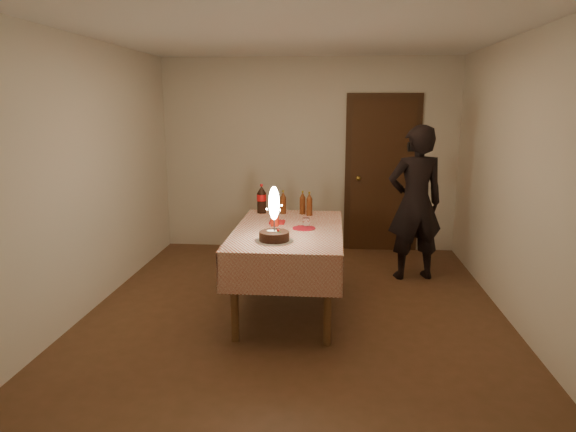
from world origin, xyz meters
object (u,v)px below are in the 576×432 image
Objects in this scene: clear_cup at (306,222)px; red_cup at (275,221)px; birthday_cake at (274,227)px; dining_table at (288,239)px; cola_bottle at (262,199)px; red_plate at (304,228)px; amber_bottle_left at (283,203)px; amber_bottle_right at (309,204)px; amber_bottle_mid at (303,203)px; photographer at (415,203)px.

red_cup is at bearing 176.75° from clear_cup.
clear_cup is at bearing -3.25° from red_cup.
red_cup is (-0.06, 0.56, -0.07)m from birthday_cake.
dining_table is 0.82m from cola_bottle.
amber_bottle_left is at bearing 111.43° from red_plate.
amber_bottle_mid is (-0.08, 0.06, 0.00)m from amber_bottle_right.
red_cup is 0.39× the size of amber_bottle_right.
cola_bottle is at bearing 177.56° from amber_bottle_mid.
amber_bottle_mid reaches higher than red_cup.
birthday_cake is at bearing -103.03° from amber_bottle_right.
birthday_cake reaches higher than amber_bottle_right.
photographer is at bearing 14.76° from amber_bottle_left.
amber_bottle_right is at bearing -38.51° from amber_bottle_mid.
birthday_cake is 1.16m from amber_bottle_left.
cola_bottle is (-0.27, 1.17, 0.03)m from birthday_cake.
clear_cup is 1.55m from photographer.
red_cup is 0.61m from amber_bottle_right.
dining_table is 0.72m from amber_bottle_mid.
amber_bottle_mid is 1.32m from photographer.
amber_bottle_mid is at bearing 94.69° from red_plate.
red_cup is (-0.14, 0.09, 0.16)m from dining_table.
dining_table is at bearing 80.13° from birthday_cake.
birthday_cake is 1.51× the size of cola_bottle.
clear_cup is 0.55m from amber_bottle_right.
cola_bottle is 1.25× the size of amber_bottle_left.
cola_bottle is at bearing 103.13° from birthday_cake.
dining_table is 0.73m from amber_bottle_left.
amber_bottle_mid is (0.09, 0.68, 0.23)m from dining_table.
amber_bottle_left is (-0.12, 0.68, 0.23)m from dining_table.
amber_bottle_right is 0.14× the size of photographer.
clear_cup is 0.35× the size of amber_bottle_mid.
red_cup is 0.65m from cola_bottle.
amber_bottle_right reaches higher than dining_table.
clear_cup reaches higher than red_plate.
red_cup is 0.06× the size of photographer.
clear_cup is at bearing 23.75° from dining_table.
amber_bottle_left is (-0.04, 1.16, -0.01)m from birthday_cake.
red_plate is 0.86× the size of amber_bottle_right.
red_plate is 0.86× the size of amber_bottle_left.
red_cup is 0.60m from amber_bottle_left.
photographer is at bearing 33.32° from red_cup.
amber_bottle_right is (0.00, 0.54, 0.07)m from clear_cup.
amber_bottle_right is at bearing 74.60° from dining_table.
cola_bottle reaches higher than amber_bottle_left.
red_plate is 0.74m from amber_bottle_left.
amber_bottle_left reaches higher than dining_table.
amber_bottle_mid is at bearing 82.17° from dining_table.
birthday_cake reaches higher than dining_table.
birthday_cake reaches higher than red_cup.
dining_table is at bearing -32.37° from red_cup.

